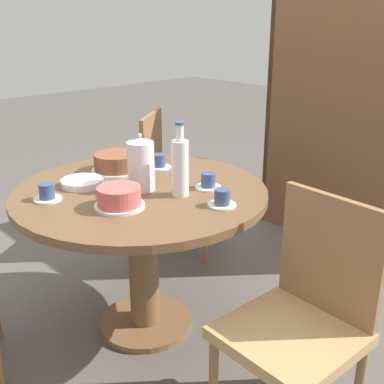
# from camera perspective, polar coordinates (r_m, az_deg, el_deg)

# --- Properties ---
(ground_plane) EXTENTS (14.00, 14.00, 0.00)m
(ground_plane) POSITION_cam_1_polar(r_m,az_deg,el_deg) (2.49, -5.48, -15.33)
(ground_plane) COLOR #56514C
(dining_table) EXTENTS (1.13, 1.13, 0.72)m
(dining_table) POSITION_cam_1_polar(r_m,az_deg,el_deg) (2.20, -5.97, -3.34)
(dining_table) COLOR brown
(dining_table) RESTS_ON ground_plane
(chair_a) EXTENTS (0.44, 0.44, 0.88)m
(chair_a) POSITION_cam_1_polar(r_m,az_deg,el_deg) (1.75, 12.90, -14.23)
(chair_a) COLOR olive
(chair_a) RESTS_ON ground_plane
(chair_b) EXTENTS (0.59, 0.59, 0.88)m
(chair_b) POSITION_cam_1_polar(r_m,az_deg,el_deg) (3.02, -2.25, 1.49)
(chair_b) COLOR olive
(chair_b) RESTS_ON ground_plane
(bookshelf) EXTENTS (1.06, 0.28, 1.81)m
(bookshelf) POSITION_cam_1_polar(r_m,az_deg,el_deg) (3.20, 17.78, 9.33)
(bookshelf) COLOR brown
(bookshelf) RESTS_ON ground_plane
(coffee_pot) EXTENTS (0.12, 0.12, 0.25)m
(coffee_pot) POSITION_cam_1_polar(r_m,az_deg,el_deg) (2.10, -6.13, 3.27)
(coffee_pot) COLOR silver
(coffee_pot) RESTS_ON dining_table
(water_bottle) EXTENTS (0.07, 0.07, 0.32)m
(water_bottle) POSITION_cam_1_polar(r_m,az_deg,el_deg) (2.02, -1.42, 3.09)
(water_bottle) COLOR silver
(water_bottle) RESTS_ON dining_table
(cake_main) EXTENTS (0.25, 0.25, 0.09)m
(cake_main) POSITION_cam_1_polar(r_m,az_deg,el_deg) (2.39, -8.90, 3.45)
(cake_main) COLOR silver
(cake_main) RESTS_ON dining_table
(cake_second) EXTENTS (0.21, 0.21, 0.09)m
(cake_second) POSITION_cam_1_polar(r_m,az_deg,el_deg) (1.94, -8.62, -0.66)
(cake_second) COLOR silver
(cake_second) RESTS_ON dining_table
(cup_a) EXTENTS (0.12, 0.12, 0.07)m
(cup_a) POSITION_cam_1_polar(r_m,az_deg,el_deg) (2.42, -3.92, 3.52)
(cup_a) COLOR silver
(cup_a) RESTS_ON dining_table
(cup_b) EXTENTS (0.12, 0.12, 0.07)m
(cup_b) POSITION_cam_1_polar(r_m,az_deg,el_deg) (2.14, 1.94, 1.20)
(cup_b) COLOR silver
(cup_b) RESTS_ON dining_table
(cup_c) EXTENTS (0.12, 0.12, 0.07)m
(cup_c) POSITION_cam_1_polar(r_m,az_deg,el_deg) (2.09, -16.80, -0.17)
(cup_c) COLOR silver
(cup_c) RESTS_ON dining_table
(cup_d) EXTENTS (0.12, 0.12, 0.07)m
(cup_d) POSITION_cam_1_polar(r_m,az_deg,el_deg) (1.94, 3.58, -0.86)
(cup_d) COLOR silver
(cup_d) RESTS_ON dining_table
(plate_stack) EXTENTS (0.19, 0.19, 0.03)m
(plate_stack) POSITION_cam_1_polar(r_m,az_deg,el_deg) (2.23, -12.89, 1.11)
(plate_stack) COLOR white
(plate_stack) RESTS_ON dining_table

